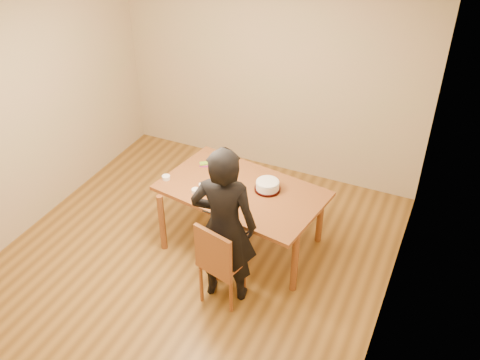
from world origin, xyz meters
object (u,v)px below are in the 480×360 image
at_px(dining_chair, 223,261).
at_px(person, 224,227).
at_px(dining_table, 242,191).
at_px(cake, 268,185).
at_px(cake_plate, 267,189).

height_order(dining_chair, person, person).
xyz_separation_m(dining_chair, person, (0.00, 0.05, 0.39)).
bearing_deg(dining_table, dining_chair, -69.91).
bearing_deg(cake, person, -96.58).
height_order(dining_chair, cake_plate, cake_plate).
xyz_separation_m(dining_table, cake, (0.25, 0.10, 0.08)).
xyz_separation_m(dining_chair, cake, (0.10, 0.88, 0.36)).
bearing_deg(dining_table, cake, 31.49).
bearing_deg(cake, dining_chair, -96.24).
relative_size(cake_plate, person, 0.16).
xyz_separation_m(cake, person, (-0.10, -0.83, 0.03)).
bearing_deg(dining_chair, cake_plate, 98.07).
xyz_separation_m(dining_chair, cake_plate, (0.10, 0.88, 0.31)).
height_order(dining_table, person, person).
height_order(cake_plate, person, person).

